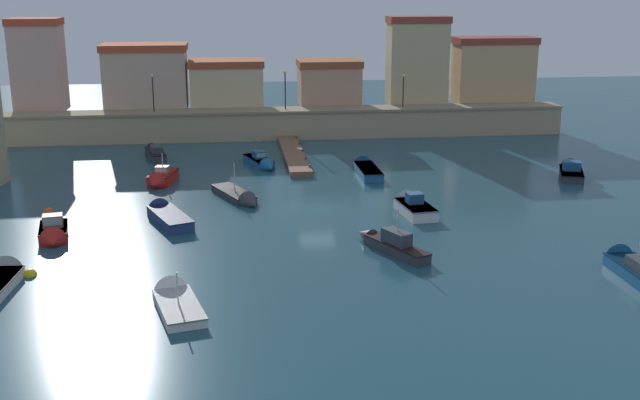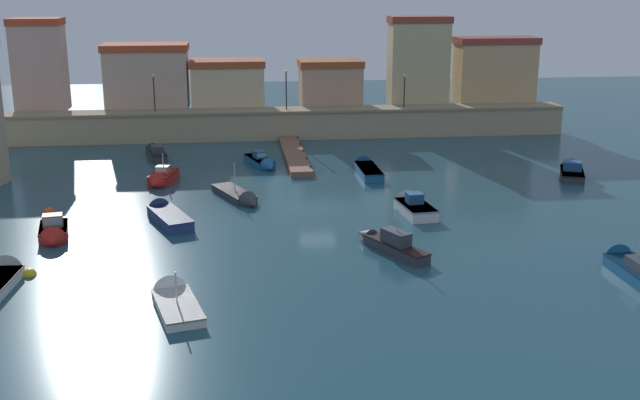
% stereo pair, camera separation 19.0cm
% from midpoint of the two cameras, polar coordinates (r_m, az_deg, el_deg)
% --- Properties ---
extents(ground_plane, '(142.23, 142.23, 0.00)m').
position_cam_midpoint_polar(ground_plane, '(55.10, -0.30, -0.46)').
color(ground_plane, '#1E4756').
extents(quay_wall, '(56.15, 3.31, 2.93)m').
position_cam_midpoint_polar(quay_wall, '(79.25, -2.39, 5.61)').
color(quay_wall, tan).
rests_on(quay_wall, ground).
extents(old_town_backdrop, '(53.66, 5.13, 9.13)m').
position_cam_midpoint_polar(old_town_backdrop, '(82.09, -3.31, 9.26)').
color(old_town_backdrop, '#C69B8E').
rests_on(old_town_backdrop, ground).
extents(pier_dock, '(1.85, 15.28, 0.70)m').
position_cam_midpoint_polar(pier_dock, '(70.52, -2.01, 3.33)').
color(pier_dock, brown).
rests_on(pier_dock, ground).
extents(quay_lamp_0, '(0.32, 0.32, 3.66)m').
position_cam_midpoint_polar(quay_lamp_0, '(78.77, -12.17, 8.06)').
color(quay_lamp_0, black).
rests_on(quay_lamp_0, quay_wall).
extents(quay_lamp_1, '(0.32, 0.32, 3.83)m').
position_cam_midpoint_polar(quay_lamp_1, '(78.63, -2.63, 8.45)').
color(quay_lamp_1, black).
rests_on(quay_lamp_1, quay_wall).
extents(quay_lamp_2, '(0.32, 0.32, 3.32)m').
position_cam_midpoint_polar(quay_lamp_2, '(80.44, 6.03, 8.34)').
color(quay_lamp_2, black).
rests_on(quay_lamp_2, quay_wall).
extents(moored_boat_0, '(3.83, 6.33, 3.06)m').
position_cam_midpoint_polar(moored_boat_0, '(56.73, -5.91, 0.20)').
color(moored_boat_0, '#333338').
rests_on(moored_boat_0, ground).
extents(moored_boat_1, '(3.77, 6.10, 2.95)m').
position_cam_midpoint_polar(moored_boat_1, '(46.21, 4.93, -3.13)').
color(moored_boat_1, '#333338').
rests_on(moored_boat_1, ground).
extents(moored_boat_2, '(2.57, 5.91, 1.50)m').
position_cam_midpoint_polar(moored_boat_2, '(72.40, -12.06, 3.46)').
color(moored_boat_2, '#333338').
rests_on(moored_boat_2, ground).
extents(moored_boat_3, '(3.09, 5.87, 2.64)m').
position_cam_midpoint_polar(moored_boat_3, '(39.51, -10.72, -7.03)').
color(moored_boat_3, white).
rests_on(moored_boat_3, ground).
extents(moored_boat_6, '(2.37, 5.28, 1.95)m').
position_cam_midpoint_polar(moored_boat_6, '(54.14, 6.58, -0.37)').
color(moored_boat_6, white).
rests_on(moored_boat_6, ground).
extents(moored_boat_7, '(2.92, 5.47, 1.60)m').
position_cam_midpoint_polar(moored_boat_7, '(67.09, -4.34, 2.76)').
color(moored_boat_7, '#195689').
rests_on(moored_boat_7, ground).
extents(moored_boat_8, '(3.82, 6.45, 1.58)m').
position_cam_midpoint_polar(moored_boat_8, '(52.98, -11.33, -1.02)').
color(moored_boat_8, navy).
rests_on(moored_boat_8, ground).
extents(moored_boat_9, '(2.35, 4.44, 1.88)m').
position_cam_midpoint_polar(moored_boat_9, '(50.59, -18.97, -2.31)').
color(moored_boat_9, red).
rests_on(moored_boat_9, ground).
extents(moored_boat_10, '(1.66, 6.62, 1.50)m').
position_cam_midpoint_polar(moored_boat_10, '(64.90, 3.26, 2.33)').
color(moored_boat_10, '#195689').
rests_on(moored_boat_10, ground).
extents(moored_boat_11, '(3.59, 5.79, 1.84)m').
position_cam_midpoint_polar(moored_boat_11, '(67.14, 17.73, 2.09)').
color(moored_boat_11, '#333338').
rests_on(moored_boat_11, ground).
extents(moored_boat_12, '(1.84, 5.88, 2.70)m').
position_cam_midpoint_polar(moored_boat_12, '(45.81, 21.60, -4.44)').
color(moored_boat_12, '#195689').
rests_on(moored_boat_12, ground).
extents(moored_boat_13, '(2.48, 4.56, 2.67)m').
position_cam_midpoint_polar(moored_boat_13, '(62.20, -11.62, 1.55)').
color(moored_boat_13, red).
rests_on(moored_boat_13, ground).
extents(mooring_buoy_0, '(0.72, 0.72, 0.72)m').
position_cam_midpoint_polar(mooring_buoy_0, '(56.78, -19.26, -0.88)').
color(mooring_buoy_0, '#EA4C19').
rests_on(mooring_buoy_0, ground).
extents(mooring_buoy_1, '(0.74, 0.74, 0.74)m').
position_cam_midpoint_polar(mooring_buoy_1, '(45.23, -20.49, -5.17)').
color(mooring_buoy_1, yellow).
rests_on(mooring_buoy_1, ground).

